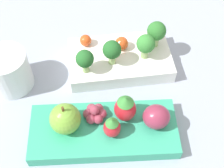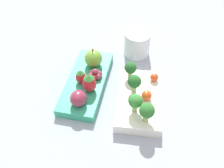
# 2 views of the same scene
# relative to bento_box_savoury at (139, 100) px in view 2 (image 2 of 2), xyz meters

# --- Properties ---
(ground_plane) EXTENTS (4.00, 4.00, 0.00)m
(ground_plane) POSITION_rel_bento_box_savoury_xyz_m (-0.01, -0.07, -0.01)
(ground_plane) COLOR #939EB2
(bento_box_savoury) EXTENTS (0.19, 0.13, 0.03)m
(bento_box_savoury) POSITION_rel_bento_box_savoury_xyz_m (0.00, 0.00, 0.00)
(bento_box_savoury) COLOR white
(bento_box_savoury) RESTS_ON ground_plane
(bento_box_fruit) EXTENTS (0.23, 0.10, 0.02)m
(bento_box_fruit) POSITION_rel_bento_box_savoury_xyz_m (-0.03, -0.14, -0.00)
(bento_box_fruit) COLOR #33A87F
(bento_box_fruit) RESTS_ON ground_plane
(broccoli_floret_0) EXTENTS (0.03, 0.03, 0.05)m
(broccoli_floret_0) POSITION_rel_bento_box_savoury_xyz_m (0.04, -0.00, 0.04)
(broccoli_floret_0) COLOR #93B770
(broccoli_floret_0) RESTS_ON bento_box_savoury
(broccoli_floret_1) EXTENTS (0.03, 0.03, 0.05)m
(broccoli_floret_1) POSITION_rel_bento_box_savoury_xyz_m (-0.06, -0.04, 0.04)
(broccoli_floret_1) COLOR #93B770
(broccoli_floret_1) RESTS_ON bento_box_savoury
(broccoli_floret_2) EXTENTS (0.03, 0.03, 0.05)m
(broccoli_floret_2) POSITION_rel_bento_box_savoury_xyz_m (-0.01, -0.02, 0.04)
(broccoli_floret_2) COLOR #93B770
(broccoli_floret_2) RESTS_ON bento_box_savoury
(broccoli_floret_3) EXTENTS (0.03, 0.03, 0.05)m
(broccoli_floret_3) POSITION_rel_bento_box_savoury_xyz_m (0.06, 0.02, 0.05)
(broccoli_floret_3) COLOR #93B770
(broccoli_floret_3) RESTS_ON bento_box_savoury
(cherry_tomato_0) EXTENTS (0.02, 0.02, 0.02)m
(cherry_tomato_0) POSITION_rel_bento_box_savoury_xyz_m (0.00, 0.02, 0.03)
(cherry_tomato_0) COLOR #DB4C1E
(cherry_tomato_0) RESTS_ON bento_box_savoury
(cherry_tomato_1) EXTENTS (0.02, 0.02, 0.02)m
(cherry_tomato_1) POSITION_rel_bento_box_savoury_xyz_m (-0.06, 0.03, 0.02)
(cherry_tomato_1) COLOR #DB4C1E
(cherry_tomato_1) RESTS_ON bento_box_savoury
(apple) EXTENTS (0.05, 0.05, 0.05)m
(apple) POSITION_rel_bento_box_savoury_xyz_m (-0.08, -0.14, 0.03)
(apple) COLOR #70A838
(apple) RESTS_ON bento_box_fruit
(strawberry_0) EXTENTS (0.03, 0.03, 0.04)m
(strawberry_0) POSITION_rel_bento_box_savoury_xyz_m (-0.01, -0.15, 0.03)
(strawberry_0) COLOR red
(strawberry_0) RESTS_ON bento_box_fruit
(strawberry_1) EXTENTS (0.03, 0.03, 0.05)m
(strawberry_1) POSITION_rel_bento_box_savoury_xyz_m (0.01, -0.12, 0.03)
(strawberry_1) COLOR red
(strawberry_1) RESTS_ON bento_box_fruit
(plum) EXTENTS (0.04, 0.04, 0.04)m
(plum) POSITION_rel_bento_box_savoury_xyz_m (0.05, -0.13, 0.03)
(plum) COLOR #892D47
(plum) RESTS_ON bento_box_fruit
(grape_cluster) EXTENTS (0.04, 0.03, 0.03)m
(grape_cluster) POSITION_rel_bento_box_savoury_xyz_m (-0.04, -0.12, 0.02)
(grape_cluster) COLOR #93384C
(grape_cluster) RESTS_ON bento_box_fruit
(drinking_cup) EXTENTS (0.07, 0.07, 0.07)m
(drinking_cup) POSITION_rel_bento_box_savoury_xyz_m (-0.19, -0.04, 0.02)
(drinking_cup) COLOR silver
(drinking_cup) RESTS_ON ground_plane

